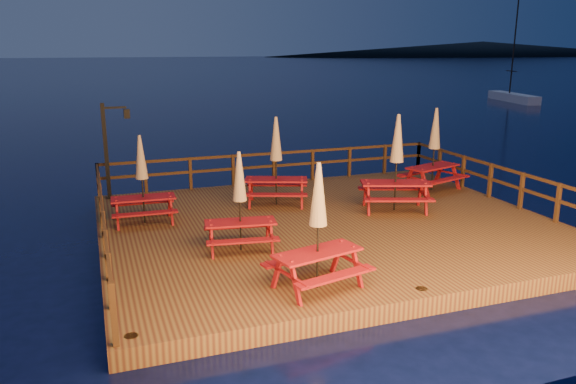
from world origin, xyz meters
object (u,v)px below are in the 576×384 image
Objects in this scene: lamp_post at (111,142)px; picnic_table_0 at (240,200)px; picnic_table_1 at (396,161)px; picnic_table_2 at (276,160)px; sailboat at (513,98)px.

picnic_table_0 is at bearing -66.26° from lamp_post.
lamp_post is 8.71m from picnic_table_1.
lamp_post is at bearing 173.17° from picnic_table_2.
picnic_table_2 is (-32.33, -27.20, 1.42)m from sailboat.
picnic_table_1 is at bearing -122.75° from sailboat.
picnic_table_1 is 3.53m from picnic_table_2.
sailboat is (36.93, 24.83, -1.83)m from lamp_post.
sailboat is 3.94× the size of picnic_table_1.
sailboat is at bearing 33.91° from lamp_post.
picnic_table_1 is 1.06× the size of picnic_table_2.
lamp_post is at bearing 171.22° from picnic_table_1.
picnic_table_0 is at bearing -99.97° from picnic_table_2.
picnic_table_1 is at bearing -28.27° from lamp_post.
picnic_table_1 is at bearing -9.21° from picnic_table_2.
sailboat reaches higher than picnic_table_2.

